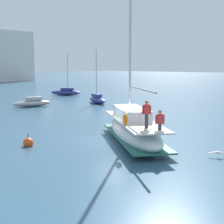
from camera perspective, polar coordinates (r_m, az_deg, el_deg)
The scene contains 7 objects.
ground_plane at distance 22.53m, azimuth 0.64°, elevation -4.87°, with size 400.00×400.00×0.00m, color #2D516B.
main_sailboat at distance 22.00m, azimuth 3.69°, elevation -2.79°, with size 7.49×9.23×12.32m.
moored_sloop_near at distance 41.99m, azimuth -13.41°, elevation 1.62°, with size 4.88×2.40×6.75m.
moored_sloop_far at distance 56.82m, azimuth -7.85°, elevation 3.40°, with size 3.78×5.13×6.88m.
moored_ketch_distant at distance 44.43m, azimuth -2.51°, elevation 2.20°, with size 3.03×5.11×7.06m.
seagull at distance 19.29m, azimuth 17.66°, elevation -6.61°, with size 0.78×0.89×0.17m.
mooring_buoy at distance 21.63m, azimuth -14.08°, elevation -5.13°, with size 0.64×0.64×0.92m.
Camera 1 is at (-15.88, -15.17, 5.01)m, focal length 53.68 mm.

